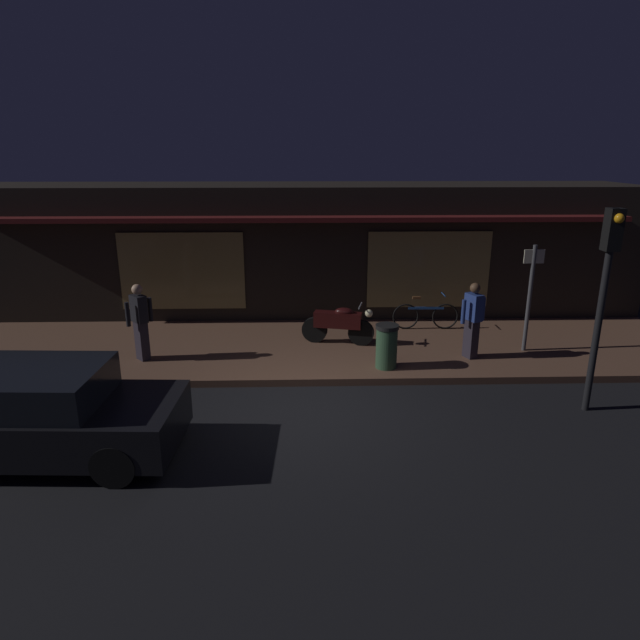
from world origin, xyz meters
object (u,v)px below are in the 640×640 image
person_bystander (473,319)px  sign_post (530,292)px  bicycle_parked (425,315)px  parked_car_near (39,414)px  trash_bin (387,346)px  motorcycle (339,323)px  person_photographer (140,321)px  traffic_light_pole (606,276)px

person_bystander → sign_post: sign_post is taller
bicycle_parked → parked_car_near: (-7.06, -5.60, 0.20)m
bicycle_parked → trash_bin: 2.88m
trash_bin → parked_car_near: 6.48m
person_bystander → motorcycle: bearing=161.0°
bicycle_parked → person_bystander: 2.15m
person_photographer → sign_post: (8.47, 0.33, 0.48)m
trash_bin → traffic_light_pole: (3.39, -1.76, 1.86)m
motorcycle → trash_bin: motorcycle is taller
bicycle_parked → traffic_light_pole: traffic_light_pole is taller
bicycle_parked → traffic_light_pole: 5.15m
motorcycle → sign_post: size_ratio=0.70×
traffic_light_pole → parked_car_near: bearing=-171.9°
bicycle_parked → trash_bin: bearing=-118.0°
traffic_light_pole → parked_car_near: (-9.09, -1.30, -1.77)m
trash_bin → sign_post: bearing=16.0°
bicycle_parked → sign_post: bearing=-39.8°
person_photographer → sign_post: bearing=2.2°
motorcycle → traffic_light_pole: traffic_light_pole is taller
parked_car_near → motorcycle: bearing=43.4°
bicycle_parked → person_photographer: bearing=-163.6°
motorcycle → person_photographer: bearing=-168.3°
person_bystander → person_photographer: bearing=179.3°
sign_post → parked_car_near: (-8.98, -4.00, -0.81)m
sign_post → trash_bin: size_ratio=2.58×
bicycle_parked → person_photographer: person_photographer is taller
motorcycle → traffic_light_pole: size_ratio=0.47×
bicycle_parked → person_photographer: size_ratio=0.99×
person_photographer → person_bystander: 7.11m
sign_post → person_photographer: bearing=-177.8°
person_photographer → trash_bin: size_ratio=1.80×
bicycle_parked → sign_post: (1.92, -1.60, 1.00)m
bicycle_parked → trash_bin: size_ratio=1.79×
bicycle_parked → motorcycle: bearing=-155.2°
motorcycle → sign_post: 4.29m
person_bystander → trash_bin: (-1.92, -0.53, -0.41)m
traffic_light_pole → parked_car_near: size_ratio=0.86×
motorcycle → traffic_light_pole: bearing=-37.3°
sign_post → trash_bin: (-3.27, -0.94, -0.89)m
person_photographer → person_bystander: (7.11, -0.08, 0.00)m
bicycle_parked → trash_bin: (-1.35, -2.54, 0.11)m
parked_car_near → person_photographer: bearing=82.0°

